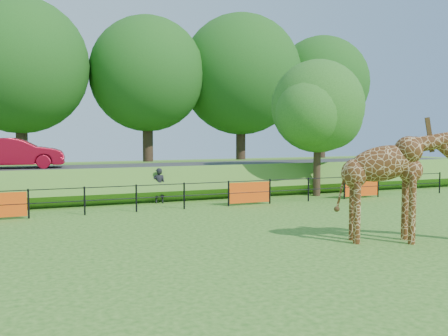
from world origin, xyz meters
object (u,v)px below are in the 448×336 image
(giraffe, at_px, (414,187))
(car_red, at_px, (16,153))
(tree_east, at_px, (319,110))
(visitor, at_px, (159,186))

(giraffe, height_order, car_red, giraffe)
(tree_east, bearing_deg, car_red, 159.69)
(giraffe, xyz_separation_m, visitor, (-4.62, 10.60, -0.80))
(giraffe, relative_size, tree_east, 0.66)
(giraffe, bearing_deg, car_red, 147.58)
(giraffe, distance_m, car_red, 18.56)
(giraffe, height_order, visitor, giraffe)
(giraffe, distance_m, visitor, 11.59)
(visitor, height_order, tree_east, tree_east)
(visitor, bearing_deg, tree_east, -167.48)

